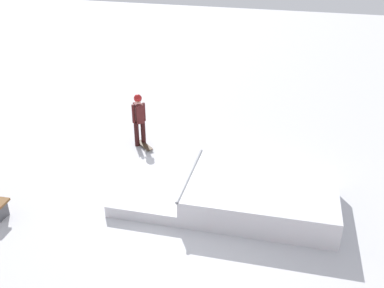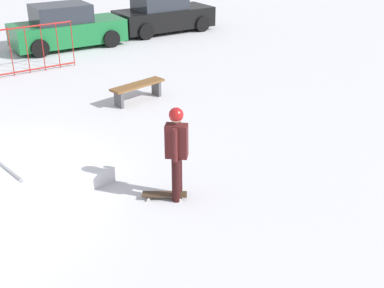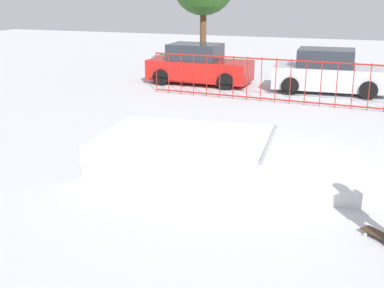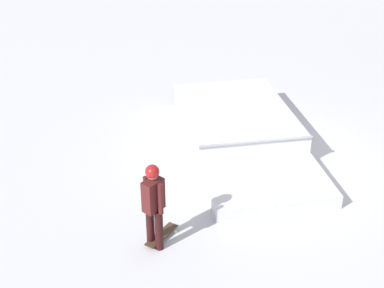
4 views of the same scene
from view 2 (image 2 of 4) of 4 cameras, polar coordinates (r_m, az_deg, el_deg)
skater at (r=8.51m, az=-1.77°, el=-0.34°), size 0.42×0.43×1.73m
skateboard at (r=8.94m, az=-3.17°, el=-5.81°), size 0.75×0.66×0.09m
park_bench at (r=13.48m, az=-6.22°, el=6.38°), size 1.63×0.57×0.48m
parked_car_green at (r=19.50m, az=-14.21°, el=12.78°), size 4.27×2.30×1.60m
parked_car_black at (r=21.56m, az=-3.33°, el=14.62°), size 4.25×2.24×1.60m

